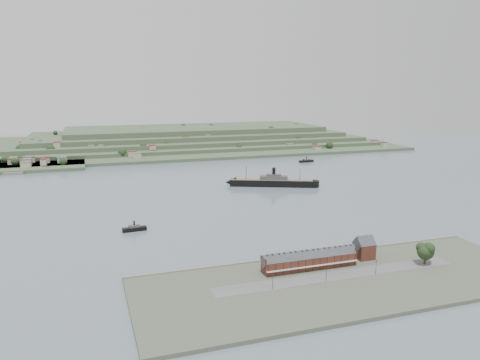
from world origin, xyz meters
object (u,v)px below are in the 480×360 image
object	(u,v)px
tugboat	(134,228)
terrace_row	(310,260)
steamship	(270,182)
gabled_building	(364,248)
fig_tree	(426,251)

from	to	relation	value
tugboat	terrace_row	bearing A→B (deg)	-51.69
tugboat	steamship	bearing A→B (deg)	36.53
gabled_building	fig_tree	xyz separation A→B (m)	(27.96, -19.61, 1.80)
fig_tree	steamship	bearing A→B (deg)	90.24
terrace_row	fig_tree	distance (m)	67.37
terrace_row	tugboat	size ratio (longest dim) A/B	3.21
gabled_building	tugboat	bearing A→B (deg)	139.86
steamship	tugboat	bearing A→B (deg)	-143.47
fig_tree	gabled_building	bearing A→B (deg)	144.95
steamship	fig_tree	xyz separation A→B (m)	(0.97, -232.68, 5.69)
steamship	tugboat	world-z (taller)	steamship
tugboat	fig_tree	size ratio (longest dim) A/B	1.32
steamship	fig_tree	world-z (taller)	steamship
steamship	fig_tree	bearing A→B (deg)	-89.76
terrace_row	steamship	xyz separation A→B (m)	(64.49, 217.09, -2.55)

